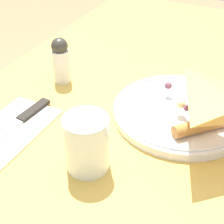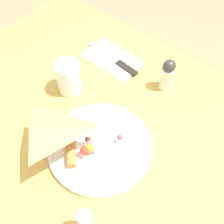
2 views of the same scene
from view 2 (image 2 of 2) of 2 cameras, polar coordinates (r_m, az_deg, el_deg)
ground_plane at (r=1.40m, az=0.35°, el=-21.80°), size 6.00×6.00×0.00m
dining_table at (r=0.81m, az=0.57°, el=-10.87°), size 1.23×0.84×0.72m
plate_pizza at (r=0.71m, az=-2.60°, el=-6.84°), size 0.26×0.26×0.05m
milk_glass at (r=0.82m, az=-8.81°, el=6.78°), size 0.07×0.07×0.10m
napkin_folded at (r=0.93m, az=0.03°, el=10.73°), size 0.19×0.11×0.00m
butter_knife at (r=0.92m, az=0.54°, el=10.61°), size 0.21×0.04×0.01m
salt_shaker at (r=0.60m, az=-5.53°, el=-21.42°), size 0.03×0.03×0.11m
pepper_shaker at (r=0.82m, az=11.21°, el=7.49°), size 0.04×0.04×0.10m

